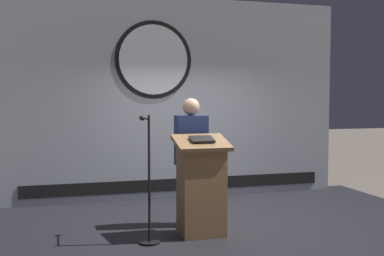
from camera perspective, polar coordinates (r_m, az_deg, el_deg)
name	(u,v)px	position (r m, az deg, el deg)	size (l,w,h in m)	color
ground_plane	(215,248)	(6.42, 2.70, -14.07)	(40.00, 40.00, 0.00)	#6B6056
stage_platform	(215,237)	(6.38, 2.71, -12.78)	(6.40, 4.00, 0.30)	black
banner_display	(178,98)	(7.88, -1.70, 3.53)	(5.58, 0.12, 3.27)	#B2B7C1
podium	(201,187)	(5.77, 1.12, -7.02)	(0.64, 0.50, 1.21)	olive
speaker_person	(191,161)	(6.19, -0.10, -3.91)	(0.40, 0.26, 1.64)	black
microphone_stand	(148,197)	(5.54, -5.22, -8.21)	(0.24, 0.57, 1.46)	black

